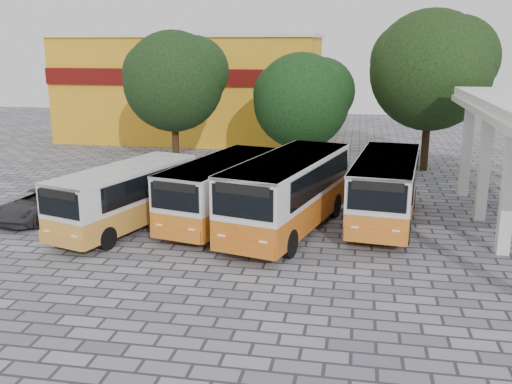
% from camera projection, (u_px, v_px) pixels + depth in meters
% --- Properties ---
extents(ground, '(90.00, 90.00, 0.00)m').
position_uv_depth(ground, '(285.00, 257.00, 20.74)').
color(ground, slate).
rests_on(ground, ground).
extents(shophouse_block, '(20.40, 10.40, 8.30)m').
position_uv_depth(shophouse_block, '(193.00, 87.00, 46.34)').
color(shophouse_block, orange).
rests_on(shophouse_block, ground).
extents(bus_far_left, '(4.24, 7.72, 2.62)m').
position_uv_depth(bus_far_left, '(126.00, 194.00, 23.57)').
color(bus_far_left, orange).
rests_on(bus_far_left, ground).
extents(bus_centre_left, '(4.00, 8.00, 2.74)m').
position_uv_depth(bus_centre_left, '(222.00, 187.00, 24.42)').
color(bus_centre_left, orange).
rests_on(bus_centre_left, ground).
extents(bus_centre_right, '(4.64, 9.05, 3.09)m').
position_uv_depth(bus_centre_right, '(288.00, 189.00, 23.18)').
color(bus_centre_right, '#C15E13').
rests_on(bus_centre_right, ground).
extents(bus_far_right, '(3.35, 8.19, 2.87)m').
position_uv_depth(bus_far_right, '(386.00, 186.00, 24.36)').
color(bus_far_right, orange).
rests_on(bus_far_right, ground).
extents(tree_left, '(6.33, 6.02, 8.37)m').
position_uv_depth(tree_left, '(175.00, 78.00, 34.14)').
color(tree_left, '#412915').
rests_on(tree_left, ground).
extents(tree_middle, '(6.09, 5.80, 7.09)m').
position_uv_depth(tree_middle, '(303.00, 98.00, 34.35)').
color(tree_middle, '#382614').
rests_on(tree_middle, ground).
extents(tree_right, '(7.48, 7.13, 9.59)m').
position_uv_depth(tree_right, '(433.00, 66.00, 33.56)').
color(tree_right, black).
rests_on(tree_right, ground).
extents(parked_car, '(2.72, 4.84, 1.28)m').
position_uv_depth(parked_car, '(39.00, 204.00, 25.29)').
color(parked_car, '#2B2B2E').
rests_on(parked_car, ground).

